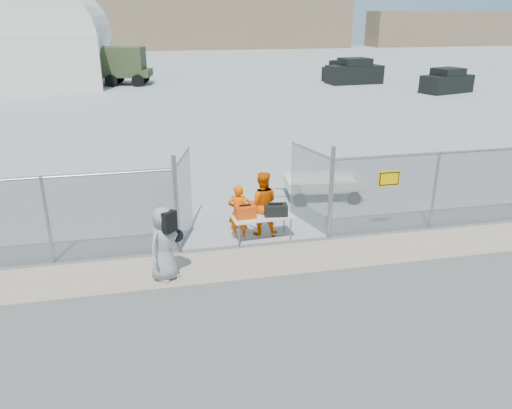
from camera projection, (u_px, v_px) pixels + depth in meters
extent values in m
plane|color=#4E4E4E|center=(275.00, 281.00, 11.22)|extent=(160.00, 160.00, 0.00)
cube|color=#959595|center=(172.00, 74.00, 49.55)|extent=(160.00, 80.00, 0.01)
cube|color=tan|center=(265.00, 261.00, 12.13)|extent=(44.00, 1.60, 0.01)
cube|color=#DE400A|center=(245.00, 212.00, 12.90)|extent=(0.54, 0.38, 0.32)
cube|color=black|center=(276.00, 210.00, 13.06)|extent=(0.65, 0.43, 0.29)
imported|color=#EC5700|center=(238.00, 212.00, 13.11)|extent=(0.62, 0.48, 1.50)
imported|color=#EC5700|center=(262.00, 204.00, 13.30)|extent=(0.99, 0.84, 1.78)
imported|color=gray|center=(164.00, 244.00, 11.04)|extent=(1.00, 0.98, 1.73)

